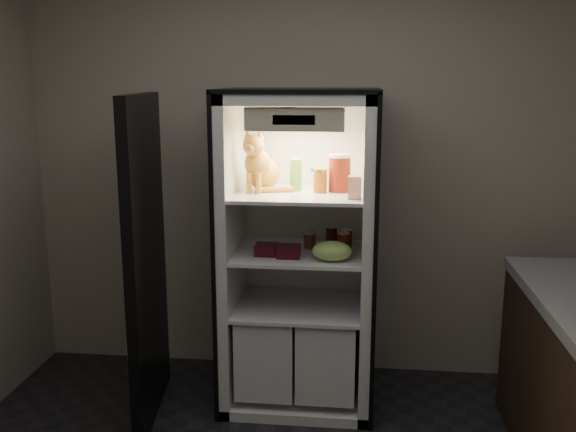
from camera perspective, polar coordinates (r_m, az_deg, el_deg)
name	(u,v)px	position (r m, az deg, el deg)	size (l,w,h in m)	color
room_shell	(265,166)	(2.33, -2.06, 4.48)	(3.60, 3.60, 3.60)	white
refrigerator	(300,272)	(3.86, 1.04, -5.01)	(0.90, 0.72, 1.88)	white
fridge_door	(146,262)	(3.71, -12.51, -4.04)	(0.17, 0.87, 1.85)	black
tabby_cat	(261,167)	(3.72, -2.45, 4.35)	(0.30, 0.36, 0.36)	#C26918
parmesan_shaker	(296,175)	(3.72, 0.70, 3.68)	(0.07, 0.07, 0.18)	green
mayo_tub	(317,178)	(3.83, 2.63, 3.40)	(0.08, 0.08, 0.11)	white
salsa_jar	(320,181)	(3.66, 2.89, 3.16)	(0.08, 0.08, 0.14)	#99200D
pepper_jar	(340,173)	(3.69, 4.61, 3.83)	(0.13, 0.13, 0.22)	maroon
cream_carton	(355,187)	(3.49, 5.94, 2.54)	(0.07, 0.07, 0.12)	white
soda_can_a	(331,237)	(3.84, 3.88, -1.86)	(0.07, 0.07, 0.12)	black
soda_can_b	(346,240)	(3.76, 5.16, -2.16)	(0.07, 0.07, 0.13)	black
soda_can_c	(343,244)	(3.65, 4.92, -2.53)	(0.07, 0.07, 0.14)	black
condiment_jar	(310,240)	(3.80, 1.94, -2.16)	(0.07, 0.07, 0.10)	brown
grape_bag	(332,251)	(3.55, 3.93, -3.13)	(0.22, 0.16, 0.11)	#9AC75D
berry_box_left	(266,249)	(3.67, -1.93, -2.99)	(0.12, 0.12, 0.06)	#510D18
berry_box_right	(289,251)	(3.63, 0.08, -3.16)	(0.13, 0.13, 0.06)	#510D18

